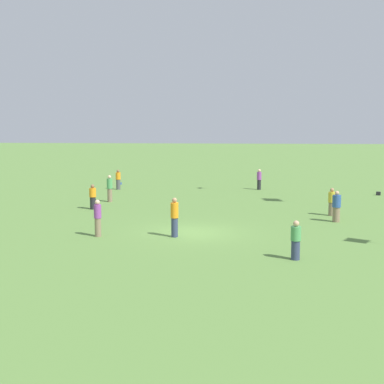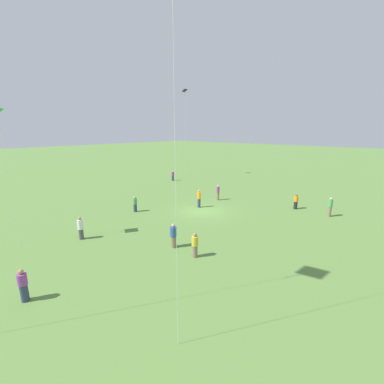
{
  "view_description": "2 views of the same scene",
  "coord_description": "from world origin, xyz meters",
  "views": [
    {
      "loc": [
        26.26,
        2.27,
        5.45
      ],
      "look_at": [
        -1.73,
        -0.15,
        1.84
      ],
      "focal_mm": 50.0,
      "sensor_mm": 36.0,
      "label": 1
    },
    {
      "loc": [
        -15.57,
        19.4,
        8.05
      ],
      "look_at": [
        -1.92,
        3.83,
        3.0
      ],
      "focal_mm": 24.0,
      "sensor_mm": 36.0,
      "label": 2
    }
  ],
  "objects": [
    {
      "name": "person_3",
      "position": [
        -5.68,
        7.84,
        0.82
      ],
      "size": [
        0.5,
        0.5,
        1.66
      ],
      "rotation": [
        0.0,
        0.0,
        2.94
      ],
      "color": "#847056",
      "rests_on": "ground_plane"
    },
    {
      "name": "person_11",
      "position": [
        -17.07,
        -7.62,
        0.81
      ],
      "size": [
        0.57,
        0.57,
        1.65
      ],
      "rotation": [
        0.0,
        0.0,
        2.51
      ],
      "color": "#4C4C51",
      "rests_on": "ground_plane"
    },
    {
      "name": "picnic_bag_1",
      "position": [
        -15.26,
        12.99,
        0.13
      ],
      "size": [
        0.37,
        0.39,
        0.27
      ],
      "rotation": [
        0.0,
        0.0,
        2.73
      ],
      "color": "#262628",
      "rests_on": "ground_plane"
    },
    {
      "name": "person_8",
      "position": [
        1.31,
        -4.46,
        0.91
      ],
      "size": [
        0.48,
        0.48,
        1.8
      ],
      "rotation": [
        0.0,
        0.0,
        4.28
      ],
      "color": "#847056",
      "rests_on": "ground_plane"
    },
    {
      "name": "ground_plane",
      "position": [
        0.0,
        0.0,
        0.0
      ],
      "size": [
        240.0,
        240.0,
        0.0
      ],
      "primitive_type": "plane",
      "color": "#5B843D"
    },
    {
      "name": "picnic_bag_0",
      "position": [
        -20.5,
        -8.23,
        0.1
      ],
      "size": [
        0.32,
        0.25,
        0.2
      ],
      "rotation": [
        0.0,
        0.0,
        2.87
      ],
      "color": "#33518C",
      "rests_on": "ground_plane"
    },
    {
      "name": "person_7",
      "position": [
        -17.97,
        4.03,
        0.85
      ],
      "size": [
        0.4,
        0.4,
        1.7
      ],
      "rotation": [
        0.0,
        0.0,
        1.64
      ],
      "color": "#232328",
      "rests_on": "ground_plane"
    },
    {
      "name": "person_4",
      "position": [
        -10.11,
        -6.64,
        0.93
      ],
      "size": [
        0.56,
        0.56,
        1.87
      ],
      "rotation": [
        0.0,
        0.0,
        4.02
      ],
      "color": "#847056",
      "rests_on": "ground_plane"
    },
    {
      "name": "person_9",
      "position": [
        -6.82,
        -6.95,
        0.78
      ],
      "size": [
        0.45,
        0.45,
        1.6
      ],
      "rotation": [
        0.0,
        0.0,
        4.66
      ],
      "color": "#232328",
      "rests_on": "ground_plane"
    },
    {
      "name": "person_5",
      "position": [
        4.99,
        4.61,
        0.79
      ],
      "size": [
        0.49,
        0.49,
        1.6
      ],
      "rotation": [
        0.0,
        0.0,
        4.49
      ],
      "color": "#333D5B",
      "rests_on": "ground_plane"
    },
    {
      "name": "person_6",
      "position": [
        -3.64,
        7.75,
        0.85
      ],
      "size": [
        0.66,
        0.66,
        1.74
      ],
      "rotation": [
        0.0,
        0.0,
        2.49
      ],
      "color": "#847056",
      "rests_on": "ground_plane"
    },
    {
      "name": "person_0",
      "position": [
        1.1,
        -0.75,
        0.96
      ],
      "size": [
        0.39,
        0.39,
        1.91
      ],
      "rotation": [
        0.0,
        0.0,
        4.74
      ],
      "color": "#333D5B",
      "rests_on": "ground_plane"
    }
  ]
}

